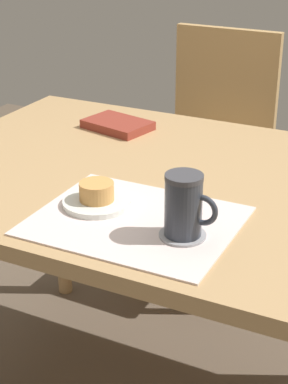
# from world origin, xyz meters

# --- Properties ---
(dining_table) EXTENTS (1.22, 0.88, 0.72)m
(dining_table) POSITION_xyz_m (0.00, 0.00, 0.65)
(dining_table) COLOR tan
(dining_table) RESTS_ON ground_plane
(wooden_chair) EXTENTS (0.43, 0.43, 0.91)m
(wooden_chair) POSITION_xyz_m (-0.15, 0.78, 0.49)
(wooden_chair) COLOR tan
(wooden_chair) RESTS_ON ground_plane
(placemat) EXTENTS (0.41, 0.33, 0.00)m
(placemat) POSITION_xyz_m (0.06, -0.24, 0.72)
(placemat) COLOR silver
(placemat) RESTS_ON dining_table
(pastry_plate) EXTENTS (0.15, 0.15, 0.01)m
(pastry_plate) POSITION_xyz_m (-0.05, -0.22, 0.73)
(pastry_plate) COLOR silver
(pastry_plate) RESTS_ON placemat
(pastry) EXTENTS (0.07, 0.07, 0.04)m
(pastry) POSITION_xyz_m (-0.05, -0.22, 0.76)
(pastry) COLOR tan
(pastry) RESTS_ON pastry_plate
(coffee_coaster) EXTENTS (0.09, 0.09, 0.00)m
(coffee_coaster) POSITION_xyz_m (0.17, -0.26, 0.73)
(coffee_coaster) COLOR #99999E
(coffee_coaster) RESTS_ON placemat
(coffee_mug) EXTENTS (0.11, 0.07, 0.12)m
(coffee_mug) POSITION_xyz_m (0.17, -0.26, 0.79)
(coffee_mug) COLOR #2D333D
(coffee_mug) RESTS_ON coffee_coaster
(small_book) EXTENTS (0.20, 0.16, 0.02)m
(small_book) POSITION_xyz_m (-0.25, 0.25, 0.73)
(small_book) COLOR maroon
(small_book) RESTS_ON dining_table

